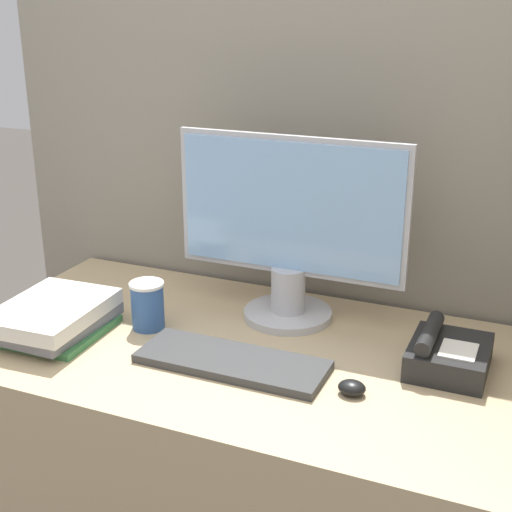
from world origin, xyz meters
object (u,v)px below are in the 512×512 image
book_stack (54,318)px  desk_telephone (447,355)px  mouse (352,388)px  keyboard (232,362)px  monitor (289,235)px  coffee_cup (148,305)px

book_stack → desk_telephone: desk_telephone is taller
mouse → book_stack: bearing=-179.2°
keyboard → desk_telephone: size_ratio=2.16×
keyboard → book_stack: 0.47m
keyboard → mouse: size_ratio=7.34×
desk_telephone → monitor: bearing=164.1°
keyboard → book_stack: bearing=-177.0°
mouse → book_stack: (-0.76, -0.01, 0.03)m
monitor → keyboard: size_ratio=1.38×
coffee_cup → book_stack: coffee_cup is taller
keyboard → mouse: bearing=-2.9°
coffee_cup → desk_telephone: size_ratio=0.61×
book_stack → keyboard: bearing=3.0°
keyboard → book_stack: book_stack is taller
desk_telephone → mouse: bearing=-131.1°
keyboard → coffee_cup: bearing=160.7°
mouse → coffee_cup: bearing=168.7°
monitor → mouse: 0.45m
keyboard → coffee_cup: (-0.28, 0.10, 0.05)m
desk_telephone → keyboard: bearing=-158.7°
coffee_cup → mouse: bearing=-11.3°
monitor → coffee_cup: monitor is taller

